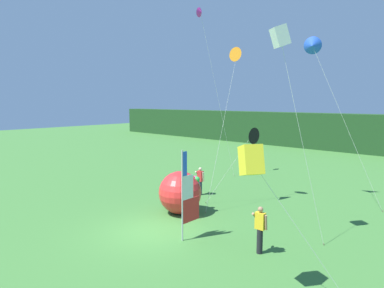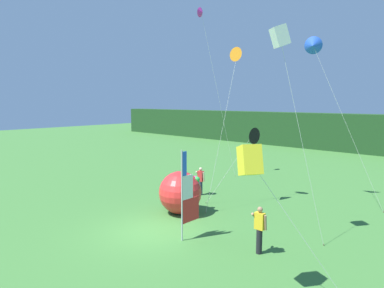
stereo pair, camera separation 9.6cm
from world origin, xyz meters
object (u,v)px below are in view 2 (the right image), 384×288
at_px(kite_yellow_box_0, 250,160).
at_px(kite_orange_delta_5, 237,55).
at_px(person_mid_field, 260,229).
at_px(kite_black_delta_1, 252,136).
at_px(inflatable_balloon, 180,192).
at_px(kite_blue_delta_2, 313,46).
at_px(kite_magenta_delta_6, 202,14).
at_px(banner_flag, 187,196).
at_px(kite_white_box_3, 280,37).
at_px(person_near_banner, 201,180).

distance_m(kite_yellow_box_0, kite_orange_delta_5, 10.03).
bearing_deg(person_mid_field, kite_black_delta_1, 125.87).
xyz_separation_m(inflatable_balloon, kite_blue_delta_2, (3.72, 6.29, 7.40)).
relative_size(kite_yellow_box_0, kite_orange_delta_5, 0.52).
distance_m(person_mid_field, kite_magenta_delta_6, 16.71).
xyz_separation_m(banner_flag, kite_magenta_delta_6, (-7.10, 8.87, 9.90)).
relative_size(kite_yellow_box_0, kite_blue_delta_2, 0.49).
height_order(banner_flag, inflatable_balloon, banner_flag).
bearing_deg(kite_orange_delta_5, kite_blue_delta_2, 42.48).
height_order(kite_yellow_box_0, kite_white_box_3, kite_white_box_3).
height_order(banner_flag, kite_magenta_delta_6, kite_magenta_delta_6).
xyz_separation_m(banner_flag, person_near_banner, (-3.83, 5.15, -0.87)).
distance_m(inflatable_balloon, kite_white_box_3, 8.52).
relative_size(kite_orange_delta_5, kite_magenta_delta_6, 0.69).
xyz_separation_m(person_mid_field, kite_blue_delta_2, (-1.54, 7.45, 7.52)).
height_order(kite_orange_delta_5, kite_magenta_delta_6, kite_magenta_delta_6).
height_order(banner_flag, kite_white_box_3, kite_white_box_3).
xyz_separation_m(kite_blue_delta_2, kite_magenta_delta_6, (-8.44, 0.60, 3.19)).
height_order(person_mid_field, inflatable_balloon, inflatable_balloon).
bearing_deg(kite_white_box_3, kite_blue_delta_2, 102.05).
bearing_deg(person_near_banner, kite_blue_delta_2, 31.17).
bearing_deg(inflatable_balloon, kite_magenta_delta_6, 124.42).
relative_size(kite_blue_delta_2, kite_orange_delta_5, 1.07).
xyz_separation_m(kite_white_box_3, kite_orange_delta_5, (-4.23, 3.17, 0.02)).
relative_size(kite_black_delta_1, kite_orange_delta_5, 0.50).
relative_size(inflatable_balloon, kite_white_box_3, 0.25).
relative_size(banner_flag, kite_blue_delta_2, 0.41).
xyz_separation_m(kite_black_delta_1, kite_white_box_3, (3.45, -3.61, 4.26)).
bearing_deg(kite_magenta_delta_6, kite_white_box_3, -33.77).
distance_m(kite_blue_delta_2, kite_white_box_3, 6.04).
bearing_deg(kite_magenta_delta_6, kite_yellow_box_0, -43.47).
distance_m(kite_white_box_3, kite_magenta_delta_6, 12.24).
relative_size(person_mid_field, kite_magenta_delta_6, 0.15).
xyz_separation_m(banner_flag, kite_yellow_box_0, (4.02, -1.68, 2.18)).
bearing_deg(kite_yellow_box_0, kite_blue_delta_2, 105.10).
xyz_separation_m(kite_yellow_box_0, kite_white_box_3, (-1.43, 4.06, 4.03)).
height_order(banner_flag, kite_blue_delta_2, kite_blue_delta_2).
distance_m(inflatable_balloon, kite_black_delta_1, 5.03).
bearing_deg(kite_white_box_3, kite_yellow_box_0, -70.63).
relative_size(person_mid_field, kite_orange_delta_5, 0.21).
distance_m(person_mid_field, kite_black_delta_1, 6.95).
xyz_separation_m(kite_black_delta_1, kite_magenta_delta_6, (-6.24, 2.88, 7.96)).
bearing_deg(kite_yellow_box_0, inflatable_balloon, 150.24).
height_order(person_mid_field, kite_black_delta_1, kite_black_delta_1).
height_order(person_near_banner, kite_magenta_delta_6, kite_magenta_delta_6).
height_order(banner_flag, person_near_banner, banner_flag).
distance_m(person_mid_field, kite_blue_delta_2, 10.70).
bearing_deg(person_near_banner, kite_orange_delta_5, 10.46).
distance_m(banner_flag, person_mid_field, 3.10).
xyz_separation_m(inflatable_balloon, kite_magenta_delta_6, (-4.72, 6.88, 10.60)).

